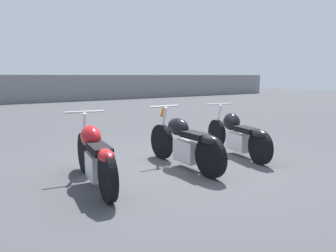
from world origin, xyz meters
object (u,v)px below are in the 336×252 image
at_px(motorcycle_slot_0, 95,155).
at_px(traffic_cone_far, 163,110).
at_px(traffic_cone_near, 162,140).
at_px(motorcycle_slot_1, 185,143).
at_px(motorcycle_slot_2, 238,134).

xyz_separation_m(motorcycle_slot_0, traffic_cone_far, (5.23, 6.25, -0.22)).
bearing_deg(motorcycle_slot_0, traffic_cone_near, 42.71).
bearing_deg(traffic_cone_far, motorcycle_slot_1, -120.16).
xyz_separation_m(motorcycle_slot_0, motorcycle_slot_1, (1.60, 0.01, -0.01)).
relative_size(motorcycle_slot_0, traffic_cone_far, 4.67).
relative_size(motorcycle_slot_1, traffic_cone_far, 4.69).
relative_size(motorcycle_slot_0, motorcycle_slot_1, 1.00).
bearing_deg(traffic_cone_near, motorcycle_slot_0, -145.59).
xyz_separation_m(motorcycle_slot_0, traffic_cone_near, (2.04, 1.40, -0.24)).
distance_m(motorcycle_slot_0, motorcycle_slot_2, 3.00).
bearing_deg(traffic_cone_far, motorcycle_slot_0, -129.91).
relative_size(motorcycle_slot_2, traffic_cone_near, 5.24).
bearing_deg(motorcycle_slot_2, traffic_cone_near, 140.41).
height_order(motorcycle_slot_2, traffic_cone_far, motorcycle_slot_2).
xyz_separation_m(motorcycle_slot_1, traffic_cone_far, (3.62, 6.24, -0.21)).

